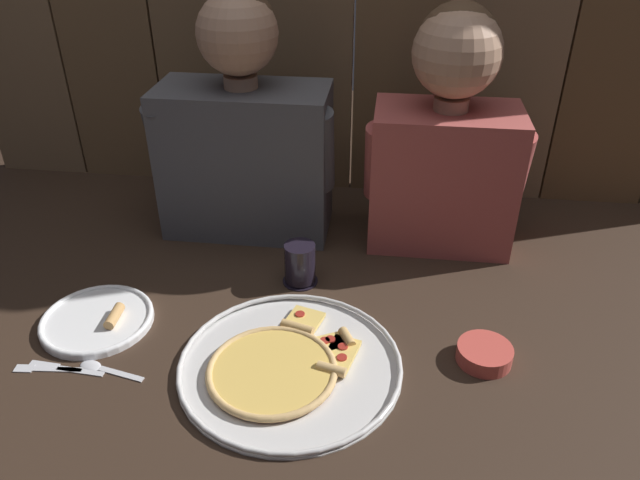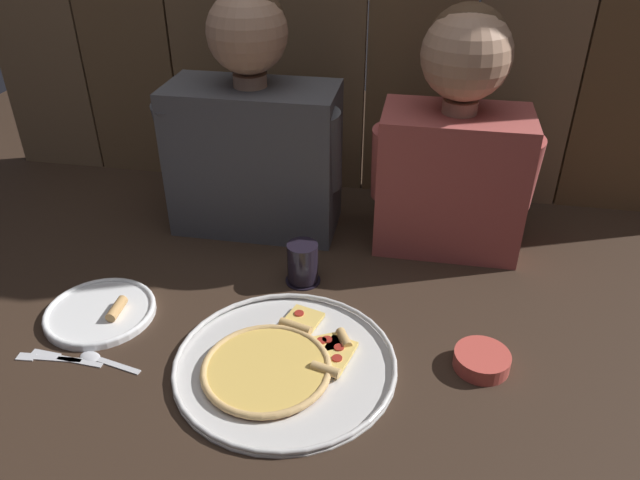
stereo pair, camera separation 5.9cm
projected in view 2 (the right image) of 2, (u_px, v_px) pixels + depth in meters
ground_plane at (318, 342)px, 1.23m from camera, size 3.20×3.20×0.00m
pizza_tray at (281, 364)px, 1.16m from camera, size 0.43×0.43×0.03m
dinner_plate at (101, 311)px, 1.30m from camera, size 0.23×0.23×0.03m
drinking_glass at (303, 263)px, 1.38m from camera, size 0.08×0.08×0.10m
dipping_bowl at (482, 359)px, 1.16m from camera, size 0.11×0.11×0.03m
table_fork at (46, 358)px, 1.18m from camera, size 0.13×0.03×0.01m
table_knife at (65, 358)px, 1.18m from camera, size 0.16×0.03×0.01m
table_spoon at (99, 358)px, 1.18m from camera, size 0.14×0.05×0.01m
diner_left at (253, 128)px, 1.48m from camera, size 0.45×0.21×0.60m
diner_right at (456, 139)px, 1.41m from camera, size 0.38×0.21×0.58m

